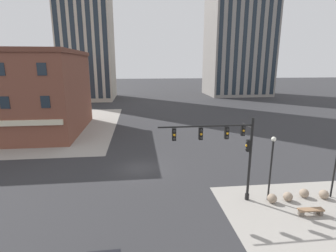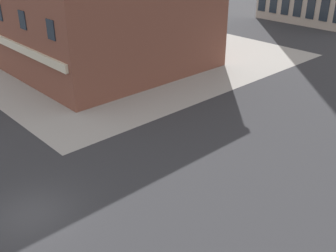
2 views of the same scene
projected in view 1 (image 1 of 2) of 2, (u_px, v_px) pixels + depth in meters
The scene contains 11 objects.
ground_plane at pixel (140, 168), 26.70m from camera, with size 320.00×320.00×0.00m, color #2D2D30.
sidewalk_far_corner at pixel (21, 127), 43.82m from camera, with size 32.00×32.00×0.02m, color gray.
traffic_signal_main at pixel (230, 146), 19.50m from camera, with size 7.20×2.09×6.65m.
bollard_sphere_curb_a at pixel (272, 198), 20.03m from camera, with size 0.72×0.72×0.72m, color gray.
bollard_sphere_curb_b at pixel (288, 197), 20.29m from camera, with size 0.72×0.72×0.72m, color gray.
bollard_sphere_curb_c at pixel (304, 193), 20.83m from camera, with size 0.72×0.72×0.72m, color gray.
bollard_sphere_curb_d at pixel (324, 194), 20.65m from camera, with size 0.72×0.72×0.72m, color gray.
bench_near_signal at pixel (311, 211), 18.37m from camera, with size 1.82×0.54×0.49m.
street_lamp_corner_near at pixel (271, 161), 19.73m from camera, with size 0.36×0.36×5.21m.
storefront_block_near_corner at pixel (16, 92), 39.32m from camera, with size 19.22×17.80×12.42m.
residential_tower_skyline_right at pixel (240, 22), 83.71m from camera, with size 20.22×16.31×46.72m.
Camera 1 is at (0.06, -25.08, 10.54)m, focal length 27.68 mm.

